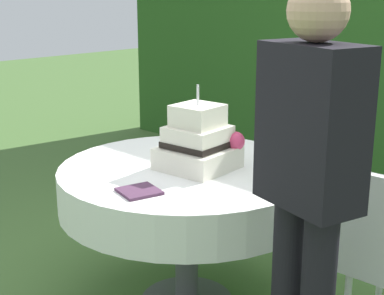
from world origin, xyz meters
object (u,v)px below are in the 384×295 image
(serving_plate_far, at_px, (173,149))
(standing_person, at_px, (308,183))
(cake_table, at_px, (186,188))
(napkin_stack, at_px, (139,191))
(wedding_cake, at_px, (199,143))
(serving_plate_near, at_px, (276,166))

(serving_plate_far, height_order, standing_person, standing_person)
(cake_table, relative_size, napkin_stack, 7.78)
(wedding_cake, distance_m, standing_person, 0.86)
(cake_table, bearing_deg, serving_plate_near, 43.16)
(serving_plate_near, bearing_deg, serving_plate_far, -166.46)
(cake_table, relative_size, wedding_cake, 3.06)
(wedding_cake, distance_m, serving_plate_near, 0.39)
(napkin_stack, xyz_separation_m, standing_person, (0.74, 0.13, 0.19))
(serving_plate_near, height_order, serving_plate_far, same)
(serving_plate_near, bearing_deg, napkin_stack, -106.14)
(napkin_stack, relative_size, standing_person, 0.10)
(serving_plate_near, height_order, napkin_stack, napkin_stack)
(cake_table, distance_m, napkin_stack, 0.43)
(standing_person, bearing_deg, serving_plate_near, 134.12)
(cake_table, relative_size, standing_person, 0.77)
(serving_plate_near, height_order, standing_person, standing_person)
(standing_person, bearing_deg, serving_plate_far, 159.25)
(napkin_stack, bearing_deg, standing_person, 9.75)
(cake_table, distance_m, wedding_cake, 0.24)
(serving_plate_far, bearing_deg, standing_person, -20.75)
(napkin_stack, bearing_deg, wedding_cake, 97.69)
(serving_plate_near, bearing_deg, wedding_cake, -133.99)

